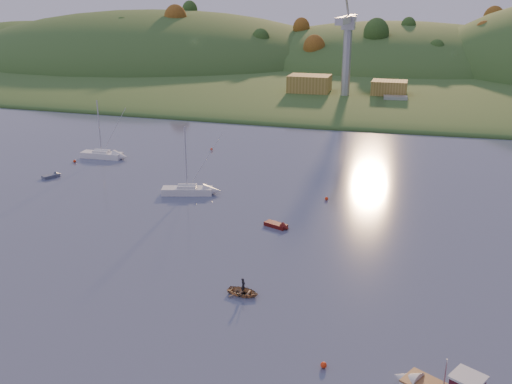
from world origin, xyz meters
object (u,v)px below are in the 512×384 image
(sailboat_near, at_px, (102,154))
(red_tender, at_px, (280,226))
(sailboat_far, at_px, (187,190))
(grey_dinghy, at_px, (54,175))
(canoe, at_px, (243,292))

(sailboat_near, height_order, red_tender, sailboat_near)
(sailboat_far, height_order, red_tender, sailboat_far)
(sailboat_far, relative_size, red_tender, 2.75)
(sailboat_far, height_order, grey_dinghy, sailboat_far)
(sailboat_near, bearing_deg, grey_dinghy, -98.31)
(canoe, bearing_deg, sailboat_near, 50.55)
(sailboat_near, xyz_separation_m, grey_dinghy, (-1.54, -12.06, -0.45))
(sailboat_far, bearing_deg, red_tender, -44.39)
(grey_dinghy, bearing_deg, sailboat_far, -65.35)
(sailboat_far, xyz_separation_m, grey_dinghy, (-23.66, 2.07, -0.44))
(canoe, height_order, red_tender, red_tender)
(sailboat_near, relative_size, red_tender, 2.83)
(sailboat_near, xyz_separation_m, sailboat_far, (22.12, -14.14, -0.01))
(canoe, height_order, grey_dinghy, grey_dinghy)
(sailboat_near, distance_m, sailboat_far, 26.25)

